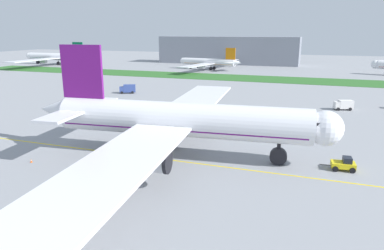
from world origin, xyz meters
name	(u,v)px	position (x,y,z in m)	size (l,w,h in m)	color
ground_plane	(156,153)	(0.00, 0.00, 0.00)	(600.00, 600.00, 0.00)	gray
apron_taxi_line	(150,157)	(0.00, -2.45, 0.00)	(280.00, 0.36, 0.01)	yellow
grass_median_strip	(258,79)	(0.00, 111.00, 0.05)	(320.00, 24.00, 0.10)	#2D6628
airliner_foreground	(177,120)	(4.22, 0.03, 6.51)	(54.36, 85.59, 19.19)	white
pushback_tug	(344,164)	(31.74, 2.71, 0.99)	(5.50, 2.88, 2.19)	yellow
ground_crew_wingwalker_port	(128,155)	(-2.79, -5.23, 0.98)	(0.51, 0.41, 1.61)	black
traffic_cone_near_nose	(31,161)	(-17.85, -11.36, 0.28)	(0.36, 0.36, 0.58)	#F2590C
service_truck_fuel_bowser	(343,105)	(33.97, 51.07, 1.51)	(5.45, 3.76, 2.73)	white
service_truck_catering_van	(128,89)	(-37.02, 55.15, 1.65)	(5.93, 4.38, 3.08)	#33478C
parked_airliner_far_left	(57,57)	(-137.48, 139.26, 5.01)	(50.69, 81.53, 14.76)	white
parked_airliner_far_centre	(210,62)	(-32.64, 140.96, 4.30)	(38.59, 61.90, 12.66)	white
terminal_building	(228,50)	(-32.92, 184.81, 9.00)	(94.09, 20.00, 18.00)	gray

